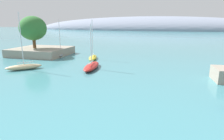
{
  "coord_description": "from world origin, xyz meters",
  "views": [
    {
      "loc": [
        4.56,
        -6.57,
        8.96
      ],
      "look_at": [
        -3.41,
        22.85,
        1.52
      ],
      "focal_mm": 31.64,
      "sensor_mm": 36.0,
      "label": 1
    }
  ],
  "objects_px": {
    "tree_clump_shore": "(33,28)",
    "sailboat_sand_outer_mooring": "(24,67)",
    "sailboat_yellow_near_shore": "(93,57)",
    "sailboat_red_mid_mooring": "(91,66)",
    "sailboat_grey_end_of_line": "(61,53)"
  },
  "relations": [
    {
      "from": "sailboat_red_mid_mooring",
      "to": "sailboat_grey_end_of_line",
      "type": "bearing_deg",
      "value": 40.59
    },
    {
      "from": "sailboat_red_mid_mooring",
      "to": "sailboat_grey_end_of_line",
      "type": "relative_size",
      "value": 0.89
    },
    {
      "from": "sailboat_red_mid_mooring",
      "to": "sailboat_sand_outer_mooring",
      "type": "bearing_deg",
      "value": 100.95
    },
    {
      "from": "tree_clump_shore",
      "to": "sailboat_sand_outer_mooring",
      "type": "bearing_deg",
      "value": -61.24
    },
    {
      "from": "tree_clump_shore",
      "to": "sailboat_sand_outer_mooring",
      "type": "relative_size",
      "value": 0.79
    },
    {
      "from": "sailboat_yellow_near_shore",
      "to": "sailboat_sand_outer_mooring",
      "type": "distance_m",
      "value": 16.4
    },
    {
      "from": "tree_clump_shore",
      "to": "sailboat_yellow_near_shore",
      "type": "relative_size",
      "value": 0.89
    },
    {
      "from": "sailboat_sand_outer_mooring",
      "to": "sailboat_grey_end_of_line",
      "type": "height_order",
      "value": "sailboat_sand_outer_mooring"
    },
    {
      "from": "tree_clump_shore",
      "to": "sailboat_grey_end_of_line",
      "type": "height_order",
      "value": "tree_clump_shore"
    },
    {
      "from": "tree_clump_shore",
      "to": "sailboat_yellow_near_shore",
      "type": "xyz_separation_m",
      "value": [
        16.88,
        -0.66,
        -6.85
      ]
    },
    {
      "from": "sailboat_yellow_near_shore",
      "to": "sailboat_sand_outer_mooring",
      "type": "xyz_separation_m",
      "value": [
        -8.98,
        -13.73,
        0.12
      ]
    },
    {
      "from": "sailboat_grey_end_of_line",
      "to": "sailboat_yellow_near_shore",
      "type": "bearing_deg",
      "value": 47.94
    },
    {
      "from": "sailboat_grey_end_of_line",
      "to": "sailboat_sand_outer_mooring",
      "type": "bearing_deg",
      "value": -21.35
    },
    {
      "from": "sailboat_yellow_near_shore",
      "to": "sailboat_sand_outer_mooring",
      "type": "height_order",
      "value": "sailboat_sand_outer_mooring"
    },
    {
      "from": "sailboat_red_mid_mooring",
      "to": "sailboat_sand_outer_mooring",
      "type": "xyz_separation_m",
      "value": [
        -12.36,
        -3.99,
        0.04
      ]
    }
  ]
}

